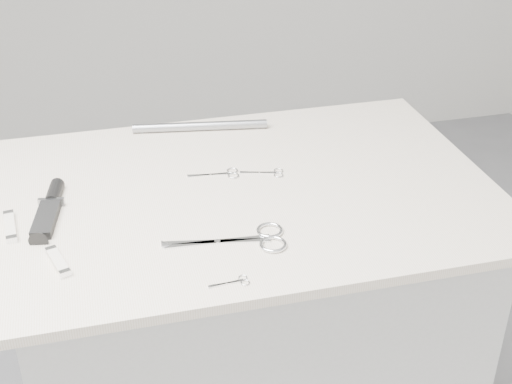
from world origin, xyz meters
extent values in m
cube|color=beige|center=(0.00, 0.00, 0.45)|extent=(0.90, 0.60, 0.90)
cube|color=beige|center=(0.00, 0.00, 0.91)|extent=(1.00, 0.70, 0.02)
cube|color=silver|center=(-0.10, -0.18, 0.92)|extent=(0.19, 0.05, 0.00)
cylinder|color=silver|center=(-0.10, -0.18, 0.92)|extent=(0.01, 0.01, 0.01)
torus|color=silver|center=(0.00, -0.17, 0.92)|extent=(0.05, 0.05, 0.01)
torus|color=silver|center=(0.00, -0.21, 0.92)|extent=(0.05, 0.05, 0.01)
cube|color=silver|center=(-0.06, 0.07, 0.92)|extent=(0.09, 0.02, 0.00)
cylinder|color=silver|center=(-0.06, 0.07, 0.92)|extent=(0.01, 0.01, 0.00)
torus|color=silver|center=(-0.01, 0.07, 0.92)|extent=(0.02, 0.02, 0.00)
torus|color=silver|center=(-0.02, 0.05, 0.92)|extent=(0.02, 0.02, 0.00)
cube|color=silver|center=(0.04, 0.05, 0.92)|extent=(0.08, 0.03, 0.00)
cylinder|color=silver|center=(0.04, 0.05, 0.92)|extent=(0.00, 0.00, 0.00)
torus|color=silver|center=(0.08, 0.05, 0.92)|extent=(0.02, 0.02, 0.00)
torus|color=silver|center=(0.08, 0.03, 0.92)|extent=(0.02, 0.02, 0.00)
cube|color=silver|center=(-0.11, -0.30, 0.92)|extent=(0.06, 0.01, 0.00)
cylinder|color=silver|center=(-0.11, -0.30, 0.92)|extent=(0.00, 0.00, 0.00)
torus|color=silver|center=(-0.08, -0.29, 0.92)|extent=(0.02, 0.02, 0.00)
torus|color=silver|center=(-0.08, -0.31, 0.92)|extent=(0.02, 0.02, 0.00)
cube|color=black|center=(-0.39, -0.03, 0.93)|extent=(0.05, 0.12, 0.01)
cube|color=gray|center=(-0.38, 0.02, 0.93)|extent=(0.04, 0.01, 0.02)
cylinder|color=black|center=(-0.38, 0.06, 0.93)|extent=(0.04, 0.08, 0.02)
cube|color=silver|center=(-0.46, -0.04, 0.93)|extent=(0.03, 0.10, 0.01)
cube|color=silver|center=(-0.46, 0.00, 0.93)|extent=(0.02, 0.01, 0.01)
cube|color=silver|center=(-0.45, -0.09, 0.93)|extent=(0.02, 0.01, 0.01)
cube|color=silver|center=(-0.37, -0.17, 0.93)|extent=(0.04, 0.09, 0.01)
cube|color=silver|center=(-0.38, -0.14, 0.93)|extent=(0.02, 0.02, 0.01)
cube|color=silver|center=(-0.36, -0.21, 0.93)|extent=(0.02, 0.02, 0.01)
cylinder|color=gray|center=(-0.04, 0.29, 0.93)|extent=(0.31, 0.07, 0.02)
camera|label=1|loc=(-0.29, -1.22, 1.64)|focal=50.00mm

